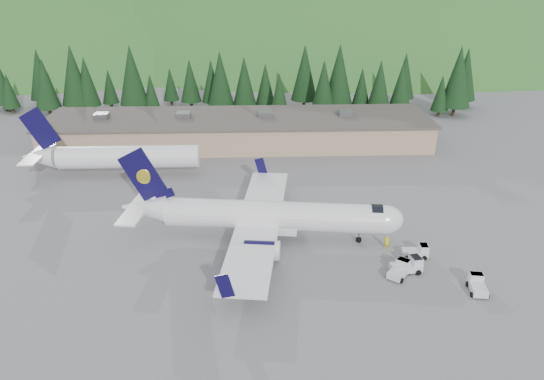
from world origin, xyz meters
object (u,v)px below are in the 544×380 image
at_px(airliner, 266,216).
at_px(second_airliner, 110,156).
at_px(baggage_tug_a, 409,265).
at_px(baggage_tug_c, 477,284).
at_px(baggage_tug_d, 400,269).
at_px(terminal_building, 238,130).
at_px(ramp_worker, 387,242).
at_px(baggage_tug_b, 417,251).

bearing_deg(airliner, second_airliner, 144.84).
bearing_deg(second_airliner, baggage_tug_a, -37.44).
relative_size(baggage_tug_c, baggage_tug_d, 0.95).
height_order(second_airliner, baggage_tug_a, second_airliner).
bearing_deg(terminal_building, baggage_tug_d, -68.57).
height_order(second_airliner, terminal_building, second_airliner).
bearing_deg(baggage_tug_a, baggage_tug_c, -43.07).
relative_size(terminal_building, ramp_worker, 42.13).
distance_m(airliner, ramp_worker, 14.80).
bearing_deg(ramp_worker, terminal_building, -61.14).
distance_m(second_airliner, baggage_tug_a, 49.70).
height_order(baggage_tug_b, terminal_building, terminal_building).
distance_m(airliner, baggage_tug_c, 24.92).
distance_m(baggage_tug_a, baggage_tug_b, 3.72).
bearing_deg(baggage_tug_a, ramp_worker, 91.65).
distance_m(baggage_tug_c, ramp_worker, 11.71).
bearing_deg(terminal_building, baggage_tug_a, -67.11).
bearing_deg(baggage_tug_d, ramp_worker, 39.61).
bearing_deg(ramp_worker, baggage_tug_d, 95.19).
xyz_separation_m(second_airliner, ramp_worker, (38.25, -24.88, -2.48)).
xyz_separation_m(terminal_building, baggage_tug_d, (18.38, -46.83, -1.90)).
height_order(airliner, baggage_tug_a, airliner).
height_order(second_airliner, baggage_tug_c, second_airliner).
height_order(baggage_tug_c, baggage_tug_d, baggage_tug_d).
xyz_separation_m(airliner, baggage_tug_d, (14.37, -8.96, -2.33)).
bearing_deg(baggage_tug_b, baggage_tug_a, -117.52).
height_order(airliner, ramp_worker, airliner).
bearing_deg(airliner, ramp_worker, -4.61).
xyz_separation_m(second_airliner, baggage_tug_a, (39.41, -30.18, -2.53)).
bearing_deg(baggage_tug_a, baggage_tug_b, 48.32).
bearing_deg(second_airliner, baggage_tug_b, -33.14).
height_order(baggage_tug_a, ramp_worker, baggage_tug_a).
relative_size(second_airliner, baggage_tug_b, 9.18).
bearing_deg(terminal_building, baggage_tug_b, -63.52).
bearing_deg(terminal_building, airliner, -83.96).
relative_size(second_airliner, terminal_building, 0.39).
bearing_deg(baggage_tug_c, terminal_building, 35.26).
relative_size(baggage_tug_b, terminal_building, 0.04).
relative_size(second_airliner, baggage_tug_d, 8.27).
relative_size(baggage_tug_d, ramp_worker, 1.97).
bearing_deg(airliner, baggage_tug_d, -24.67).
distance_m(baggage_tug_a, terminal_building, 50.16).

